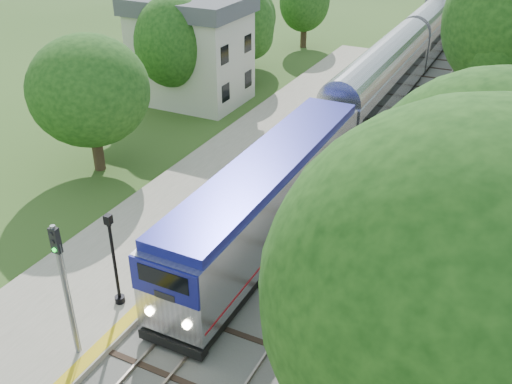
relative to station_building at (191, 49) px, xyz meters
The scene contains 10 objects.
trackbed 34.24m from the station_building, 61.93° to the left, with size 9.50×170.00×0.28m.
platform 16.99m from the station_building, 57.86° to the right, with size 6.40×68.00×0.38m, color gray.
yellow_stripe 18.58m from the station_building, 50.24° to the right, with size 0.55×68.00×0.01m, color gold.
station_building is the anchor object (origin of this frame).
signal_gantry 29.94m from the station_building, 56.62° to the left, with size 8.40×0.38×6.20m.
trees_behind_platform 9.76m from the station_building, 73.13° to the right, with size 7.82×53.32×7.21m.
train 35.79m from the station_building, 66.94° to the left, with size 2.88×115.75×4.24m.
lamppost_far 25.22m from the station_building, 64.79° to the right, with size 0.41×0.41×4.19m.
signal_platform 27.99m from the station_building, 66.64° to the right, with size 0.32×0.26×5.51m.
signal_farside 21.61m from the station_building, 20.83° to the right, with size 0.36×0.28×6.52m.
Camera 1 is at (9.91, -6.62, 15.78)m, focal length 40.00 mm.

